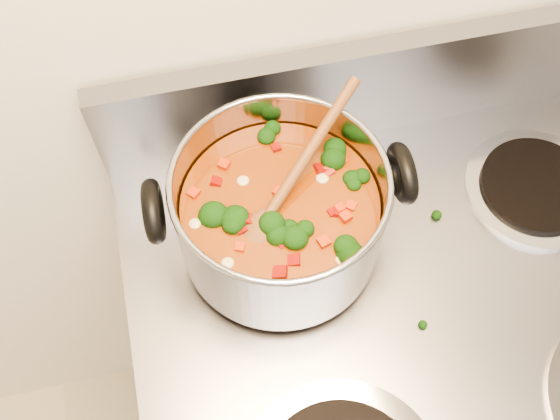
% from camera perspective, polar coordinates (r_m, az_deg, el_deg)
% --- Properties ---
extents(electric_range, '(0.77, 0.70, 1.08)m').
position_cam_1_polar(electric_range, '(1.23, 10.24, -17.14)').
color(electric_range, gray).
rests_on(electric_range, ground).
extents(stockpot, '(0.31, 0.25, 0.15)m').
position_cam_1_polar(stockpot, '(0.75, -0.00, -0.28)').
color(stockpot, '#A0A0A8').
rests_on(stockpot, electric_range).
extents(wooden_spoon, '(0.19, 0.18, 0.09)m').
position_cam_1_polar(wooden_spoon, '(0.72, 0.35, 1.73)').
color(wooden_spoon, brown).
rests_on(wooden_spoon, stockpot).
extents(cooktop_crumbs, '(0.27, 0.26, 0.01)m').
position_cam_1_polar(cooktop_crumbs, '(0.78, -0.48, -8.73)').
color(cooktop_crumbs, black).
rests_on(cooktop_crumbs, electric_range).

